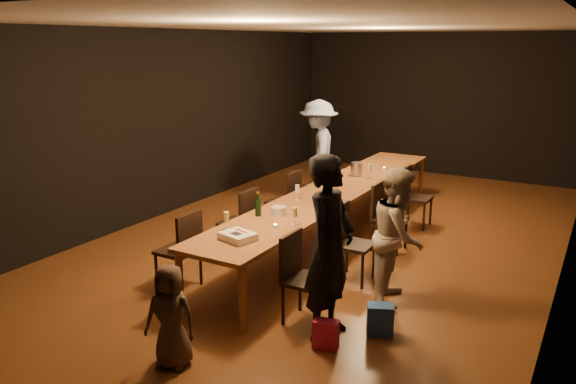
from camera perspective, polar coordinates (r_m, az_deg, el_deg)
The scene contains 30 objects.
ground at distance 8.26m, azimuth 4.60°, elevation -4.78°, with size 10.00×10.00×0.00m, color #472C11.
room_shell at distance 7.81m, azimuth 4.92°, elevation 9.72°, with size 6.04×10.04×3.02m.
table at distance 8.05m, azimuth 4.70°, elevation -0.07°, with size 0.90×6.00×0.75m.
chair_right_0 at distance 5.74m, azimuth 1.97°, elevation -8.88°, with size 0.42×0.42×0.93m, color black, non-canonical shape.
chair_right_1 at distance 6.74m, azimuth 6.80°, elevation -5.25°, with size 0.42×0.42×0.93m, color black, non-canonical shape.
chair_right_2 at distance 7.81m, azimuth 10.31°, elevation -2.56°, with size 0.42×0.42×0.93m, color black, non-canonical shape.
chair_right_3 at distance 8.90m, azimuth 12.96°, elevation -0.52°, with size 0.42×0.42×0.93m, color black, non-canonical shape.
chair_left_0 at distance 6.64m, azimuth -11.14°, elevation -5.75°, with size 0.42×0.42×0.93m, color black, non-canonical shape.
chair_left_1 at distance 7.53m, azimuth -5.16°, elevation -3.03°, with size 0.42×0.42×0.93m, color black, non-canonical shape.
chair_left_2 at distance 8.49m, azimuth -0.51°, elevation -0.87°, with size 0.42×0.42×0.93m, color black, non-canonical shape.
chair_left_3 at distance 9.51m, azimuth 3.16°, elevation 0.84°, with size 0.42×0.42×0.93m, color black, non-canonical shape.
woman_birthday at distance 5.35m, azimuth 4.27°, elevation -5.67°, with size 0.66×0.43×1.80m, color black.
woman_tan at distance 6.24m, azimuth 11.12°, elevation -4.33°, with size 0.73×0.57×1.50m, color tan.
man_blue at distance 10.03m, azimuth 3.09°, elevation 4.17°, with size 1.17×0.67×1.82m, color #859DCE.
child at distance 5.11m, azimuth -11.86°, elevation -12.26°, with size 0.46×0.30×0.95m, color #463327.
gift_bag_red at distance 5.43m, azimuth 3.87°, elevation -14.23°, with size 0.24×0.13×0.28m, color #D11F57.
gift_bag_blue at distance 5.70m, azimuth 9.33°, elevation -12.69°, with size 0.25×0.17×0.32m, color #2855B0.
birthday_cake at distance 6.00m, azimuth -5.13°, elevation -4.51°, with size 0.41×0.36×0.08m.
plate_stack at distance 6.83m, azimuth -0.96°, elevation -1.91°, with size 0.18×0.18×0.10m, color silver.
champagne_bottle at distance 6.77m, azimuth -3.07°, elevation -1.16°, with size 0.07×0.07×0.31m, color black, non-canonical shape.
ice_bucket at distance 8.91m, azimuth 7.00°, elevation 2.34°, with size 0.19×0.19×0.21m, color #BDBCC1.
wineglass_0 at distance 6.32m, azimuth -6.28°, elevation -2.91°, with size 0.06×0.06×0.21m, color beige, non-canonical shape.
wineglass_1 at distance 6.44m, azimuth 0.68°, elevation -2.48°, with size 0.06×0.06×0.21m, color beige, non-canonical shape.
wineglass_2 at distance 7.46m, azimuth 0.96°, elevation -0.04°, with size 0.06×0.06×0.21m, color silver, non-canonical shape.
wineglass_3 at distance 7.19m, azimuth 4.16°, elevation -0.65°, with size 0.06×0.06×0.21m, color beige, non-canonical shape.
wineglass_4 at distance 8.30m, azimuth 4.27°, elevation 1.47°, with size 0.06×0.06×0.21m, color silver, non-canonical shape.
wineglass_5 at distance 8.81m, azimuth 8.30°, elevation 2.16°, with size 0.06×0.06×0.21m, color silver, non-canonical shape.
tealight_near at distance 6.38m, azimuth -1.30°, elevation -3.47°, with size 0.05×0.05×0.03m, color #B2B7B2.
tealight_mid at distance 7.63m, azimuth 4.46°, elevation -0.43°, with size 0.05×0.05×0.03m, color #B2B7B2.
tealight_far at distance 9.42m, azimuth 9.74°, elevation 2.38°, with size 0.05×0.05×0.03m, color #B2B7B2.
Camera 1 is at (3.30, -7.04, 2.78)m, focal length 35.00 mm.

